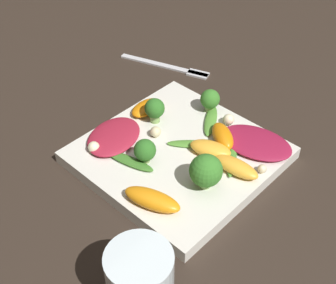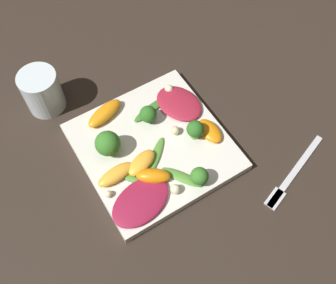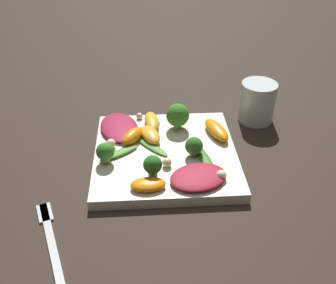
% 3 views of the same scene
% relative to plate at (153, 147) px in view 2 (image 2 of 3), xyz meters
% --- Properties ---
extents(ground_plane, '(2.40, 2.40, 0.00)m').
position_rel_plate_xyz_m(ground_plane, '(0.00, 0.00, -0.01)').
color(ground_plane, '#2D231C').
extents(plate, '(0.25, 0.25, 0.02)m').
position_rel_plate_xyz_m(plate, '(0.00, 0.00, 0.00)').
color(plate, silver).
rests_on(plate, ground_plane).
extents(drinking_glass, '(0.07, 0.07, 0.08)m').
position_rel_plate_xyz_m(drinking_glass, '(0.19, 0.12, 0.03)').
color(drinking_glass, silver).
rests_on(drinking_glass, ground_plane).
extents(fork, '(0.07, 0.17, 0.01)m').
position_rel_plate_xyz_m(fork, '(-0.17, -0.17, -0.01)').
color(fork, silver).
rests_on(fork, ground_plane).
extents(radicchio_leaf_0, '(0.09, 0.12, 0.01)m').
position_rel_plate_xyz_m(radicchio_leaf_0, '(-0.08, 0.07, 0.02)').
color(radicchio_leaf_0, maroon).
rests_on(radicchio_leaf_0, plate).
extents(radicchio_leaf_1, '(0.11, 0.09, 0.01)m').
position_rel_plate_xyz_m(radicchio_leaf_1, '(0.05, -0.08, 0.02)').
color(radicchio_leaf_1, maroon).
rests_on(radicchio_leaf_1, plate).
extents(orange_segment_0, '(0.03, 0.07, 0.02)m').
position_rel_plate_xyz_m(orange_segment_0, '(-0.02, 0.09, 0.02)').
color(orange_segment_0, '#FCAD33').
rests_on(orange_segment_0, plate).
extents(orange_segment_1, '(0.05, 0.07, 0.02)m').
position_rel_plate_xyz_m(orange_segment_1, '(-0.03, 0.04, 0.02)').
color(orange_segment_1, '#FCAD33').
rests_on(orange_segment_1, plate).
extents(orange_segment_2, '(0.05, 0.08, 0.02)m').
position_rel_plate_xyz_m(orange_segment_2, '(0.10, 0.05, 0.02)').
color(orange_segment_2, orange).
rests_on(orange_segment_2, plate).
extents(orange_segment_3, '(0.06, 0.04, 0.01)m').
position_rel_plate_xyz_m(orange_segment_3, '(-0.03, -0.10, 0.02)').
color(orange_segment_3, orange).
rests_on(orange_segment_3, plate).
extents(orange_segment_4, '(0.05, 0.06, 0.02)m').
position_rel_plate_xyz_m(orange_segment_4, '(-0.06, 0.03, 0.02)').
color(orange_segment_4, orange).
rests_on(orange_segment_4, plate).
extents(broccoli_floret_0, '(0.03, 0.03, 0.04)m').
position_rel_plate_xyz_m(broccoli_floret_0, '(-0.10, -0.03, 0.03)').
color(broccoli_floret_0, '#7A9E51').
rests_on(broccoli_floret_0, plate).
extents(broccoli_floret_1, '(0.03, 0.03, 0.04)m').
position_rel_plate_xyz_m(broccoli_floret_1, '(0.05, -0.02, 0.03)').
color(broccoli_floret_1, '#7A9E51').
rests_on(broccoli_floret_1, plate).
extents(broccoli_floret_2, '(0.04, 0.04, 0.05)m').
position_rel_plate_xyz_m(broccoli_floret_2, '(0.03, 0.07, 0.04)').
color(broccoli_floret_2, '#84AD5B').
rests_on(broccoli_floret_2, plate).
extents(broccoli_floret_3, '(0.03, 0.03, 0.04)m').
position_rel_plate_xyz_m(broccoli_floret_3, '(-0.02, -0.07, 0.03)').
color(broccoli_floret_3, '#84AD5B').
rests_on(broccoli_floret_3, plate).
extents(arugula_sprig_0, '(0.03, 0.08, 0.01)m').
position_rel_plate_xyz_m(arugula_sprig_0, '(0.07, -0.03, 0.01)').
color(arugula_sprig_0, '#3D7528').
rests_on(arugula_sprig_0, plate).
extents(arugula_sprig_1, '(0.08, 0.06, 0.01)m').
position_rel_plate_xyz_m(arugula_sprig_1, '(-0.04, 0.06, 0.01)').
color(arugula_sprig_1, '#47842D').
rests_on(arugula_sprig_1, plate).
extents(arugula_sprig_2, '(0.07, 0.06, 0.01)m').
position_rel_plate_xyz_m(arugula_sprig_2, '(-0.08, -0.01, 0.01)').
color(arugula_sprig_2, '#518E33').
rests_on(arugula_sprig_2, plate).
extents(arugula_sprig_3, '(0.06, 0.07, 0.01)m').
position_rel_plate_xyz_m(arugula_sprig_3, '(-0.02, 0.01, 0.01)').
color(arugula_sprig_3, '#518E33').
rests_on(arugula_sprig_3, plate).
extents(macadamia_nut_0, '(0.02, 0.02, 0.02)m').
position_rel_plate_xyz_m(macadamia_nut_0, '(-0.10, 0.01, 0.02)').
color(macadamia_nut_0, beige).
rests_on(macadamia_nut_0, plate).
extents(macadamia_nut_1, '(0.02, 0.02, 0.02)m').
position_rel_plate_xyz_m(macadamia_nut_1, '(0.08, -0.09, 0.02)').
color(macadamia_nut_1, beige).
rests_on(macadamia_nut_1, plate).
extents(macadamia_nut_2, '(0.01, 0.01, 0.01)m').
position_rel_plate_xyz_m(macadamia_nut_2, '(-0.05, 0.11, 0.02)').
color(macadamia_nut_2, beige).
rests_on(macadamia_nut_2, plate).
extents(macadamia_nut_3, '(0.02, 0.02, 0.02)m').
position_rel_plate_xyz_m(macadamia_nut_3, '(0.00, -0.05, 0.02)').
color(macadamia_nut_3, beige).
rests_on(macadamia_nut_3, plate).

